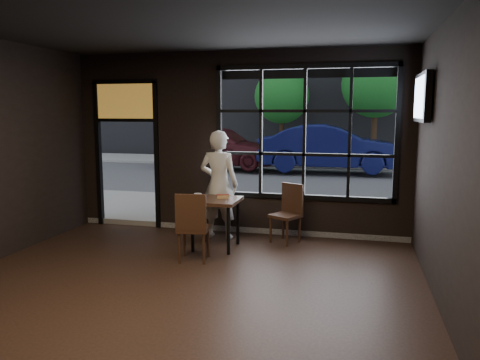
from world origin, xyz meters
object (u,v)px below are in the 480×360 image
(cafe_table, at_px, (216,223))
(navy_car, at_px, (330,148))
(chair_near, at_px, (194,226))
(man, at_px, (219,185))

(cafe_table, bearing_deg, navy_car, 82.86)
(chair_near, bearing_deg, cafe_table, -109.48)
(chair_near, relative_size, navy_car, 0.21)
(navy_car, bearing_deg, man, 168.87)
(man, bearing_deg, cafe_table, 104.90)
(chair_near, xyz_separation_m, navy_car, (1.36, 10.23, 0.40))
(cafe_table, distance_m, man, 0.82)
(cafe_table, xyz_separation_m, man, (-0.13, 0.62, 0.52))
(cafe_table, height_order, chair_near, chair_near)
(cafe_table, relative_size, man, 0.43)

